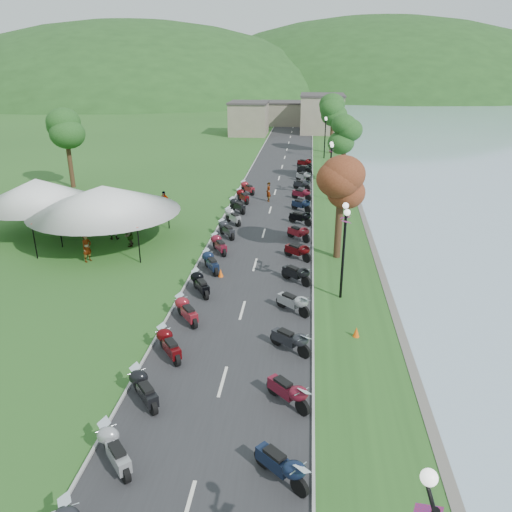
{
  "coord_description": "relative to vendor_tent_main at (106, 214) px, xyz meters",
  "views": [
    {
      "loc": [
        3.02,
        -6.19,
        11.86
      ],
      "look_at": [
        0.25,
        20.25,
        1.3
      ],
      "focal_mm": 35.0,
      "sensor_mm": 36.0,
      "label": 1
    }
  ],
  "objects": [
    {
      "name": "tree_lakeside",
      "position": [
        15.6,
        -1.18,
        1.81
      ],
      "size": [
        2.74,
        2.74,
        7.62
      ],
      "primitive_type": null,
      "color": "#285D21",
      "rests_on": "ground"
    },
    {
      "name": "moto_row_right",
      "position": [
        13.1,
        3.59,
        -1.45
      ],
      "size": [
        2.6,
        48.98,
        1.1
      ],
      "primitive_type": null,
      "color": "#331411",
      "rests_on": "ground"
    },
    {
      "name": "hills_backdrop",
      "position": [
        10.53,
        174.97,
        -2.0
      ],
      "size": [
        360.0,
        120.0,
        76.0
      ],
      "primitive_type": null,
      "color": "#285621",
      "rests_on": "ground"
    },
    {
      "name": "moto_row_left",
      "position": [
        7.96,
        -7.38,
        -1.45
      ],
      "size": [
        2.6,
        45.42,
        1.1
      ],
      "primitive_type": null,
      "color": "#331411",
      "rests_on": "ground"
    },
    {
      "name": "vendor_tent_main",
      "position": [
        0.0,
        0.0,
        0.0
      ],
      "size": [
        6.76,
        6.76,
        4.0
      ],
      "primitive_type": null,
      "color": "white",
      "rests_on": "ground"
    },
    {
      "name": "far_building",
      "position": [
        8.53,
        59.97,
        0.5
      ],
      "size": [
        18.0,
        16.0,
        5.0
      ],
      "primitive_type": "cube",
      "color": "gray",
      "rests_on": "ground"
    },
    {
      "name": "pedestrian_b",
      "position": [
        0.09,
        0.66,
        -2.0
      ],
      "size": [
        0.9,
        0.6,
        1.71
      ],
      "primitive_type": "imported",
      "rotation": [
        0.0,
        0.0,
        3.33
      ],
      "color": "slate",
      "rests_on": "ground"
    },
    {
      "name": "pedestrian_a",
      "position": [
        0.07,
        -3.54,
        -2.0
      ],
      "size": [
        0.72,
        0.81,
        1.82
      ],
      "primitive_type": "imported",
      "rotation": [
        0.0,
        0.0,
        1.14
      ],
      "color": "slate",
      "rests_on": "ground"
    },
    {
      "name": "vendor_tent_side",
      "position": [
        -5.48,
        1.48,
        0.0
      ],
      "size": [
        5.49,
        5.49,
        4.0
      ],
      "primitive_type": null,
      "color": "white",
      "rests_on": "ground"
    },
    {
      "name": "pedestrian_c",
      "position": [
        -1.76,
        3.79,
        -2.0
      ],
      "size": [
        0.81,
        1.25,
        1.79
      ],
      "primitive_type": "imported",
      "rotation": [
        0.0,
        0.0,
        5.03
      ],
      "color": "slate",
      "rests_on": "ground"
    },
    {
      "name": "road",
      "position": [
        10.53,
        14.97,
        -1.99
      ],
      "size": [
        7.0,
        120.0,
        0.02
      ],
      "primitive_type": "cube",
      "color": "#2B2B2D",
      "rests_on": "ground"
    }
  ]
}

